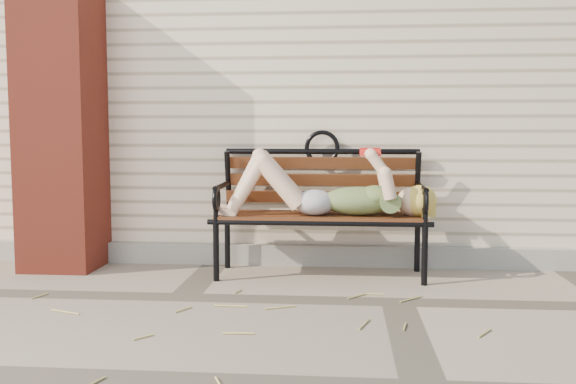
{
  "coord_description": "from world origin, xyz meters",
  "views": [
    {
      "loc": [
        -0.32,
        -3.64,
        0.97
      ],
      "look_at": [
        -0.67,
        0.43,
        0.59
      ],
      "focal_mm": 40.0,
      "sensor_mm": 36.0,
      "label": 1
    }
  ],
  "objects": [
    {
      "name": "ground",
      "position": [
        0.0,
        0.0,
        0.0
      ],
      "size": [
        80.0,
        80.0,
        0.0
      ],
      "primitive_type": "plane",
      "color": "gray",
      "rests_on": "ground"
    },
    {
      "name": "house_wall",
      "position": [
        0.0,
        3.0,
        1.5
      ],
      "size": [
        8.0,
        4.0,
        3.0
      ],
      "primitive_type": "cube",
      "color": "beige",
      "rests_on": "ground"
    },
    {
      "name": "foundation_strip",
      "position": [
        0.0,
        0.97,
        0.07
      ],
      "size": [
        8.0,
        0.1,
        0.15
      ],
      "primitive_type": "cube",
      "color": "#A8A598",
      "rests_on": "ground"
    },
    {
      "name": "brick_pillar",
      "position": [
        -2.3,
        0.75,
        1.0
      ],
      "size": [
        0.5,
        0.5,
        2.0
      ],
      "primitive_type": "cube",
      "color": "maroon",
      "rests_on": "ground"
    },
    {
      "name": "garden_bench",
      "position": [
        -0.47,
        0.73,
        0.55
      ],
      "size": [
        1.52,
        0.61,
        0.98
      ],
      "color": "black",
      "rests_on": "ground"
    },
    {
      "name": "reading_woman",
      "position": [
        -0.46,
        0.6,
        0.59
      ],
      "size": [
        1.43,
        0.33,
        0.45
      ],
      "color": "#0B454E",
      "rests_on": "ground"
    },
    {
      "name": "straw_scatter",
      "position": [
        -1.01,
        -0.79,
        0.01
      ],
      "size": [
        2.78,
        1.65,
        0.01
      ],
      "color": "tan",
      "rests_on": "ground"
    }
  ]
}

